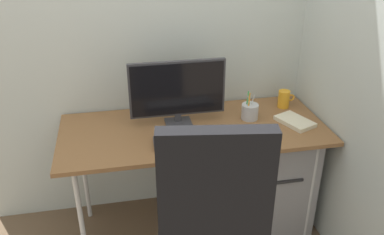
# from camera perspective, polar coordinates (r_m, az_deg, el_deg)

# --- Properties ---
(ground_plane) EXTENTS (8.00, 8.00, 0.00)m
(ground_plane) POSITION_cam_1_polar(r_m,az_deg,el_deg) (2.76, 0.22, -14.75)
(ground_plane) COLOR brown
(wall_side_right) EXTENTS (0.04, 1.66, 2.80)m
(wall_side_right) POSITION_cam_1_polar(r_m,az_deg,el_deg) (2.27, 21.60, 14.15)
(wall_side_right) COLOR #B7C1BC
(wall_side_right) RESTS_ON ground_plane
(desk) EXTENTS (1.52, 0.65, 0.72)m
(desk) POSITION_cam_1_polar(r_m,az_deg,el_deg) (2.36, 0.25, -2.35)
(desk) COLOR brown
(desk) RESTS_ON ground_plane
(office_chair) EXTENTS (0.63, 0.65, 1.18)m
(office_chair) POSITION_cam_1_polar(r_m,az_deg,el_deg) (1.82, 2.60, -16.02)
(office_chair) COLOR black
(office_chair) RESTS_ON ground_plane
(filing_cabinet) EXTENTS (0.46, 0.51, 0.64)m
(filing_cabinet) POSITION_cam_1_polar(r_m,az_deg,el_deg) (2.68, 10.35, -7.92)
(filing_cabinet) COLOR gray
(filing_cabinet) RESTS_ON ground_plane
(monitor) EXTENTS (0.55, 0.12, 0.38)m
(monitor) POSITION_cam_1_polar(r_m,az_deg,el_deg) (2.31, -2.04, 3.81)
(monitor) COLOR #333338
(monitor) RESTS_ON desk
(keyboard) EXTENTS (0.43, 0.15, 0.03)m
(keyboard) POSITION_cam_1_polar(r_m,az_deg,el_deg) (2.18, 0.27, -3.31)
(keyboard) COLOR #333338
(keyboard) RESTS_ON desk
(mouse) EXTENTS (0.08, 0.10, 0.04)m
(mouse) POSITION_cam_1_polar(r_m,az_deg,el_deg) (2.29, 7.95, -1.83)
(mouse) COLOR black
(mouse) RESTS_ON desk
(pen_holder) EXTENTS (0.10, 0.10, 0.17)m
(pen_holder) POSITION_cam_1_polar(r_m,az_deg,el_deg) (2.45, 8.06, 0.86)
(pen_holder) COLOR #B2B5BA
(pen_holder) RESTS_ON desk
(notebook) EXTENTS (0.21, 0.25, 0.02)m
(notebook) POSITION_cam_1_polar(r_m,az_deg,el_deg) (2.46, 14.14, -0.53)
(notebook) COLOR beige
(notebook) RESTS_ON desk
(coffee_mug) EXTENTS (0.11, 0.07, 0.11)m
(coffee_mug) POSITION_cam_1_polar(r_m,az_deg,el_deg) (2.63, 12.70, 2.54)
(coffee_mug) COLOR orange
(coffee_mug) RESTS_ON desk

